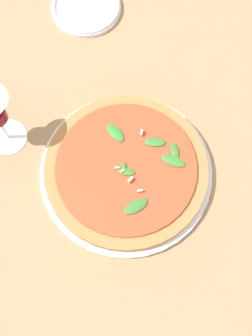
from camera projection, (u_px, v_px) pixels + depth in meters
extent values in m
plane|color=#9E7A56|center=(138.00, 168.00, 0.90)|extent=(6.00, 6.00, 0.00)
cylinder|color=white|center=(126.00, 172.00, 0.89)|extent=(0.33, 0.33, 0.01)
cylinder|color=#AD7542|center=(126.00, 170.00, 0.88)|extent=(0.31, 0.31, 0.02)
cylinder|color=#C64728|center=(126.00, 167.00, 0.87)|extent=(0.27, 0.27, 0.01)
ellipsoid|color=#34832F|center=(115.00, 133.00, 0.89)|extent=(0.05, 0.04, 0.01)
ellipsoid|color=#397A32|center=(173.00, 161.00, 0.87)|extent=(0.04, 0.05, 0.01)
ellipsoid|color=#36772B|center=(124.00, 168.00, 0.86)|extent=(0.03, 0.01, 0.01)
ellipsoid|color=#39732F|center=(136.00, 206.00, 0.84)|extent=(0.04, 0.05, 0.01)
ellipsoid|color=#357E32|center=(155.00, 142.00, 0.88)|extent=(0.02, 0.04, 0.01)
ellipsoid|color=#3A712B|center=(175.00, 150.00, 0.88)|extent=(0.03, 0.02, 0.01)
ellipsoid|color=#377D30|center=(126.00, 172.00, 0.86)|extent=(0.02, 0.03, 0.01)
cube|color=#EFE5C6|center=(138.00, 191.00, 0.84)|extent=(0.00, 0.01, 0.01)
cube|color=#EFE5C6|center=(130.00, 180.00, 0.85)|extent=(0.01, 0.01, 0.01)
cube|color=#EFE5C6|center=(142.00, 132.00, 0.88)|extent=(0.01, 0.01, 0.01)
cube|color=#EFE5C6|center=(117.00, 168.00, 0.86)|extent=(0.00, 0.01, 0.00)
cube|color=#EFE5C6|center=(123.00, 171.00, 0.86)|extent=(0.01, 0.01, 0.00)
cylinder|color=white|center=(8.00, 137.00, 0.93)|extent=(0.08, 0.08, 0.00)
cylinder|color=white|center=(3.00, 128.00, 0.89)|extent=(0.01, 0.01, 0.08)
cylinder|color=white|center=(86.00, 8.00, 1.03)|extent=(0.15, 0.15, 0.01)
torus|color=white|center=(86.00, 5.00, 1.02)|extent=(0.15, 0.15, 0.01)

